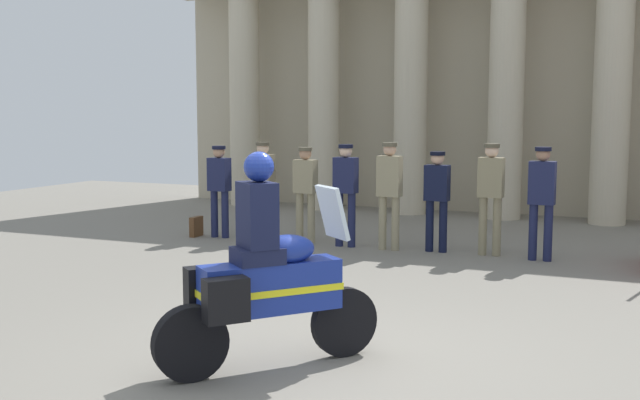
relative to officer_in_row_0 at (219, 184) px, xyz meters
The scene contains 12 objects.
ground_plane 7.13m from the officer_in_row_0, 53.54° to the right, with size 28.00×28.00×0.00m, color gray.
colonnade_backdrop 6.91m from the officer_in_row_0, 49.55° to the left, with size 16.07×1.57×6.02m.
officer_in_row_0 is the anchor object (origin of this frame).
officer_in_row_1 0.81m from the officer_in_row_0, 11.73° to the left, with size 0.39×0.24×1.71m.
officer_in_row_2 1.62m from the officer_in_row_0, ahead, with size 0.39×0.24×1.64m.
officer_in_row_3 2.41m from the officer_in_row_0, ahead, with size 0.39×0.24×1.71m.
officer_in_row_4 3.17m from the officer_in_row_0, ahead, with size 0.39×0.24×1.75m.
officer_in_row_5 3.93m from the officer_in_row_0, ahead, with size 0.39×0.24×1.61m.
officer_in_row_6 4.78m from the officer_in_row_0, ahead, with size 0.39×0.24×1.75m.
officer_in_row_7 5.56m from the officer_in_row_0, ahead, with size 0.39×0.24×1.72m.
motorcycle_with_rider 7.14m from the officer_in_row_0, 56.41° to the right, with size 1.45×1.67×1.90m.
briefcase_on_ground 0.91m from the officer_in_row_0, behind, with size 0.10×0.32×0.36m, color brown.
Camera 1 is at (2.70, -5.95, 2.22)m, focal length 42.42 mm.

